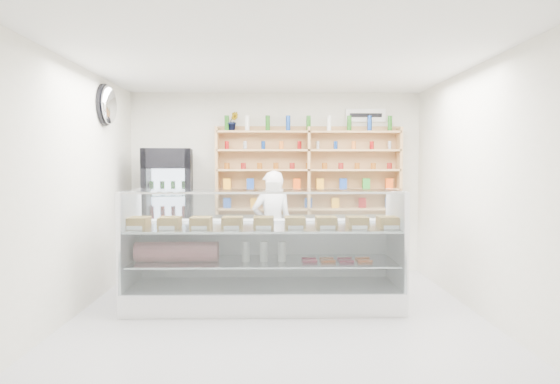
{
  "coord_description": "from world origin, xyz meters",
  "views": [
    {
      "loc": [
        -0.08,
        -5.31,
        1.66
      ],
      "look_at": [
        0.04,
        0.9,
        1.34
      ],
      "focal_mm": 32.0,
      "sensor_mm": 36.0,
      "label": 1
    }
  ],
  "objects": [
    {
      "name": "room",
      "position": [
        0.0,
        0.0,
        1.4
      ],
      "size": [
        5.0,
        5.0,
        5.0
      ],
      "color": "#9FA0A4",
      "rests_on": "ground"
    },
    {
      "name": "wall_sign",
      "position": [
        1.4,
        2.47,
        2.45
      ],
      "size": [
        0.62,
        0.03,
        0.2
      ],
      "primitive_type": "cube",
      "color": "white",
      "rests_on": "back_wall"
    },
    {
      "name": "shop_worker",
      "position": [
        -0.06,
        1.82,
        0.8
      ],
      "size": [
        0.63,
        0.45,
        1.6
      ],
      "primitive_type": "imported",
      "rotation": [
        0.0,
        0.0,
        3.27
      ],
      "color": "white",
      "rests_on": "floor"
    },
    {
      "name": "wall_shelving",
      "position": [
        0.5,
        2.34,
        1.59
      ],
      "size": [
        2.84,
        0.28,
        1.33
      ],
      "color": "tan",
      "rests_on": "back_wall"
    },
    {
      "name": "potted_plant",
      "position": [
        -0.65,
        2.34,
        2.34
      ],
      "size": [
        0.18,
        0.16,
        0.29
      ],
      "primitive_type": "imported",
      "rotation": [
        0.0,
        0.0,
        0.19
      ],
      "color": "#1E6626",
      "rests_on": "wall_shelving"
    },
    {
      "name": "drinks_cooler",
      "position": [
        -1.58,
        2.0,
        0.96
      ],
      "size": [
        0.75,
        0.73,
        1.91
      ],
      "rotation": [
        0.0,
        0.0,
        0.1
      ],
      "color": "black",
      "rests_on": "floor"
    },
    {
      "name": "display_counter",
      "position": [
        -0.16,
        0.51,
        0.37
      ],
      "size": [
        3.18,
        0.95,
        1.38
      ],
      "color": "white",
      "rests_on": "floor"
    },
    {
      "name": "security_mirror",
      "position": [
        -2.17,
        1.2,
        2.45
      ],
      "size": [
        0.15,
        0.5,
        0.5
      ],
      "primitive_type": "ellipsoid",
      "color": "silver",
      "rests_on": "left_wall"
    }
  ]
}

